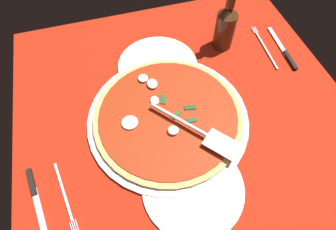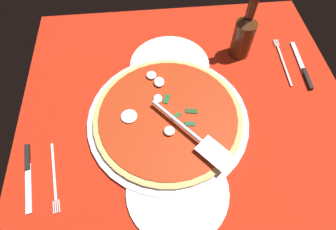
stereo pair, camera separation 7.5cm
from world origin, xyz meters
The scene contains 10 objects.
ground_plane centered at (0.00, 0.00, -0.40)cm, with size 96.34×96.34×0.80cm, color #AE200E.
checker_pattern centered at (0.00, 0.00, 0.05)cm, with size 96.34×96.34×0.10cm.
pizza_pan centered at (-1.05, 5.64, 0.75)cm, with size 45.36×45.36×1.29cm, color silver.
dinner_plate_left centered at (-21.84, 5.41, 0.60)cm, with size 25.08×25.08×1.00cm, color white.
dinner_plate_right centered at (19.38, 3.06, 0.60)cm, with size 25.64×25.64×1.00cm, color white.
pizza centered at (-0.92, 5.75, 2.06)cm, with size 41.82×41.82×2.56cm.
pizza_server centered at (-9.00, -0.18, 4.29)cm, with size 22.55×19.70×1.00cm.
place_setting_near centered at (14.86, -36.82, 0.46)cm, with size 22.40×13.42×1.40cm.
place_setting_far centered at (-14.16, 39.26, 0.45)cm, with size 20.02×16.91×1.40cm.
beer_bottle centered at (22.34, -20.48, 8.61)cm, with size 6.57×6.57×23.01cm.
Camera 1 is at (-39.47, 17.03, 66.11)cm, focal length 28.86 mm.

